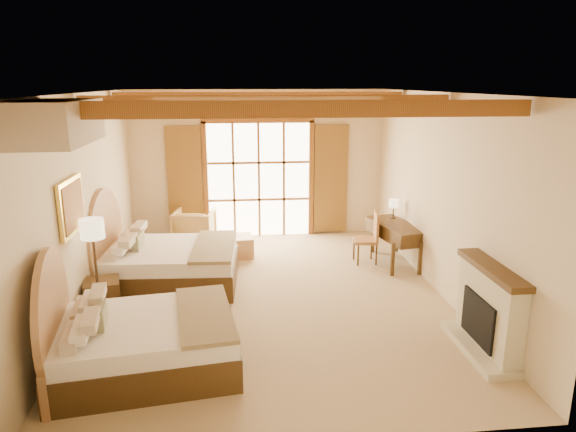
{
  "coord_description": "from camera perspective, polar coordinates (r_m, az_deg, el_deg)",
  "views": [
    {
      "loc": [
        -0.54,
        -7.65,
        3.36
      ],
      "look_at": [
        0.3,
        0.2,
        1.29
      ],
      "focal_mm": 32.0,
      "sensor_mm": 36.0,
      "label": 1
    }
  ],
  "objects": [
    {
      "name": "floor",
      "position": [
        8.37,
        -1.89,
        -8.95
      ],
      "size": [
        7.0,
        7.0,
        0.0
      ],
      "primitive_type": "plane",
      "color": "tan",
      "rests_on": "ground"
    },
    {
      "name": "wall_back",
      "position": [
        11.3,
        -3.29,
        5.74
      ],
      "size": [
        5.5,
        0.0,
        5.5
      ],
      "primitive_type": "plane",
      "rotation": [
        1.57,
        0.0,
        0.0
      ],
      "color": "beige",
      "rests_on": "ground"
    },
    {
      "name": "wall_left",
      "position": [
        8.15,
        -21.65,
        1.2
      ],
      "size": [
        0.0,
        7.0,
        7.0
      ],
      "primitive_type": "plane",
      "rotation": [
        1.57,
        0.0,
        1.57
      ],
      "color": "beige",
      "rests_on": "ground"
    },
    {
      "name": "wall_right",
      "position": [
        8.51,
        16.82,
        2.15
      ],
      "size": [
        0.0,
        7.0,
        7.0
      ],
      "primitive_type": "plane",
      "rotation": [
        1.57,
        0.0,
        -1.57
      ],
      "color": "beige",
      "rests_on": "ground"
    },
    {
      "name": "ceiling",
      "position": [
        7.67,
        -2.1,
        13.52
      ],
      "size": [
        7.0,
        7.0,
        0.0
      ],
      "primitive_type": "plane",
      "rotation": [
        3.14,
        0.0,
        0.0
      ],
      "color": "#AD732F",
      "rests_on": "ground"
    },
    {
      "name": "ceiling_beams",
      "position": [
        7.67,
        -2.09,
        12.62
      ],
      "size": [
        5.39,
        4.6,
        0.18
      ],
      "primitive_type": null,
      "color": "brown",
      "rests_on": "ceiling"
    },
    {
      "name": "french_doors",
      "position": [
        11.3,
        -3.25,
        3.94
      ],
      "size": [
        3.95,
        0.08,
        2.6
      ],
      "color": "white",
      "rests_on": "ground"
    },
    {
      "name": "fireplace",
      "position": [
        7.06,
        21.27,
        -10.14
      ],
      "size": [
        0.46,
        1.4,
        1.16
      ],
      "color": "beige",
      "rests_on": "ground"
    },
    {
      "name": "painting",
      "position": [
        7.41,
        -22.9,
        0.99
      ],
      "size": [
        0.06,
        0.95,
        0.75
      ],
      "color": "#F0D050",
      "rests_on": "wall_left"
    },
    {
      "name": "canopy_valance",
      "position": [
        5.96,
        -24.6,
        9.47
      ],
      "size": [
        0.7,
        1.4,
        0.45
      ],
      "primitive_type": "cube",
      "color": "beige",
      "rests_on": "ceiling"
    },
    {
      "name": "bed_near",
      "position": [
        6.52,
        -16.94,
        -12.82
      ],
      "size": [
        2.29,
        1.84,
        1.38
      ],
      "rotation": [
        0.0,
        0.0,
        0.13
      ],
      "color": "#47301B",
      "rests_on": "floor"
    },
    {
      "name": "bed_far",
      "position": [
        8.93,
        -14.03,
        -4.82
      ],
      "size": [
        2.31,
        1.8,
        1.46
      ],
      "rotation": [
        0.0,
        0.0,
        -0.06
      ],
      "color": "#47301B",
      "rests_on": "floor"
    },
    {
      "name": "nightstand",
      "position": [
        8.03,
        -19.88,
        -8.67
      ],
      "size": [
        0.58,
        0.58,
        0.58
      ],
      "primitive_type": "cube",
      "rotation": [
        0.0,
        0.0,
        0.21
      ],
      "color": "#47301B",
      "rests_on": "floor"
    },
    {
      "name": "floor_lamp",
      "position": [
        7.55,
        -20.89,
        -2.03
      ],
      "size": [
        0.33,
        0.33,
        1.54
      ],
      "color": "#3C2919",
      "rests_on": "floor"
    },
    {
      "name": "armchair",
      "position": [
        11.01,
        -10.36,
        -1.23
      ],
      "size": [
        0.93,
        0.95,
        0.76
      ],
      "primitive_type": "imported",
      "rotation": [
        0.0,
        0.0,
        -3.3
      ],
      "color": "tan",
      "rests_on": "floor"
    },
    {
      "name": "ottoman",
      "position": [
        10.21,
        -5.56,
        -3.37
      ],
      "size": [
        0.62,
        0.62,
        0.41
      ],
      "primitive_type": "cube",
      "rotation": [
        0.0,
        0.0,
        0.11
      ],
      "color": "#B3834A",
      "rests_on": "floor"
    },
    {
      "name": "desk",
      "position": [
        9.95,
        11.84,
        -2.84
      ],
      "size": [
        0.89,
        1.52,
        0.77
      ],
      "rotation": [
        0.0,
        0.0,
        0.21
      ],
      "color": "#47301B",
      "rests_on": "floor"
    },
    {
      "name": "desk_chair",
      "position": [
        9.9,
        8.71,
        -3.4
      ],
      "size": [
        0.49,
        0.49,
        0.99
      ],
      "rotation": [
        0.0,
        0.0,
        -0.14
      ],
      "color": "#A06B3A",
      "rests_on": "floor"
    },
    {
      "name": "desk_lamp",
      "position": [
        10.19,
        11.67,
        1.3
      ],
      "size": [
        0.19,
        0.19,
        0.37
      ],
      "color": "#3C2919",
      "rests_on": "desk"
    }
  ]
}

